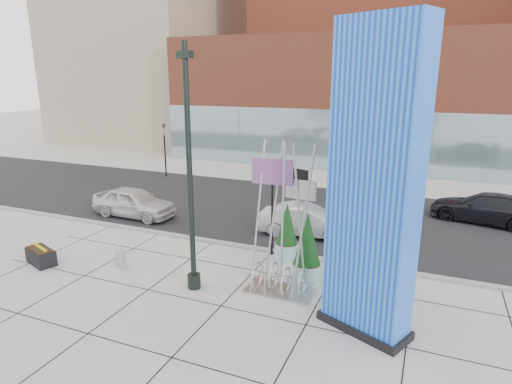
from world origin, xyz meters
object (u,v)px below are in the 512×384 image
at_px(blue_pylon, 373,191).
at_px(concrete_bollard, 121,259).
at_px(car_silver_mid, 306,221).
at_px(public_art_sculpture, 281,255).
at_px(lamp_post, 191,195).
at_px(car_white_west, 134,202).
at_px(overhead_street_sign, 288,179).

bearing_deg(blue_pylon, concrete_bollard, -159.80).
distance_m(concrete_bollard, car_silver_mid, 8.77).
xyz_separation_m(public_art_sculpture, concrete_bollard, (-6.69, -0.57, -1.08)).
xyz_separation_m(lamp_post, car_silver_mid, (2.31, 6.79, -2.80)).
bearing_deg(blue_pylon, public_art_sculpture, -177.15).
bearing_deg(concrete_bollard, car_white_west, 123.35).
height_order(lamp_post, concrete_bollard, lamp_post).
bearing_deg(car_silver_mid, blue_pylon, -156.61).
bearing_deg(public_art_sculpture, car_white_west, 154.95).
distance_m(concrete_bollard, overhead_street_sign, 7.59).
xyz_separation_m(blue_pylon, car_white_west, (-13.58, 6.31, -3.60)).
height_order(overhead_street_sign, car_white_west, overhead_street_sign).
distance_m(public_art_sculpture, concrete_bollard, 6.80).
relative_size(concrete_bollard, overhead_street_sign, 0.19).
height_order(public_art_sculpture, overhead_street_sign, public_art_sculpture).
bearing_deg(public_art_sculpture, car_silver_mid, 98.08).
height_order(public_art_sculpture, concrete_bollard, public_art_sculpture).
bearing_deg(car_silver_mid, concrete_bollard, 131.75).
xyz_separation_m(lamp_post, public_art_sculpture, (3.04, 0.92, -2.10)).
bearing_deg(overhead_street_sign, concrete_bollard, -127.11).
bearing_deg(car_white_west, lamp_post, -127.49).
bearing_deg(concrete_bollard, overhead_street_sign, 31.63).
height_order(concrete_bollard, car_silver_mid, car_silver_mid).
bearing_deg(blue_pylon, lamp_post, -158.81).
bearing_deg(public_art_sculpture, lamp_post, -162.21).
height_order(overhead_street_sign, car_silver_mid, overhead_street_sign).
bearing_deg(overhead_street_sign, public_art_sculpture, -54.40).
distance_m(blue_pylon, concrete_bollard, 10.68).
distance_m(concrete_bollard, car_white_west, 6.76).
relative_size(overhead_street_sign, car_silver_mid, 0.88).
relative_size(concrete_bollard, car_white_west, 0.16).
bearing_deg(lamp_post, car_silver_mid, 71.20).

